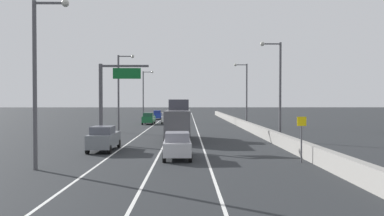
% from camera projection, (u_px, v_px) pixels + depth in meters
% --- Properties ---
extents(ground_plane, '(320.00, 320.00, 0.00)m').
position_uv_depth(ground_plane, '(187.00, 122.00, 68.14)').
color(ground_plane, '#26282B').
extents(lane_stripe_left, '(0.16, 130.00, 0.00)m').
position_uv_depth(lane_stripe_left, '(153.00, 125.00, 59.07)').
color(lane_stripe_left, silver).
rests_on(lane_stripe_left, ground_plane).
extents(lane_stripe_center, '(0.16, 130.00, 0.00)m').
position_uv_depth(lane_stripe_center, '(174.00, 125.00, 59.11)').
color(lane_stripe_center, silver).
rests_on(lane_stripe_center, ground_plane).
extents(lane_stripe_right, '(0.16, 130.00, 0.00)m').
position_uv_depth(lane_stripe_right, '(196.00, 125.00, 59.16)').
color(lane_stripe_right, silver).
rests_on(lane_stripe_right, ground_plane).
extents(jersey_barrier_right, '(0.60, 120.00, 1.10)m').
position_uv_depth(jersey_barrier_right, '(255.00, 129.00, 44.24)').
color(jersey_barrier_right, gray).
rests_on(jersey_barrier_right, ground_plane).
extents(overhead_sign_gantry, '(4.68, 0.36, 7.50)m').
position_uv_depth(overhead_sign_gantry, '(109.00, 93.00, 33.66)').
color(overhead_sign_gantry, '#47474C').
rests_on(overhead_sign_gantry, ground_plane).
extents(speed_advisory_sign, '(0.60, 0.11, 3.00)m').
position_uv_depth(speed_advisory_sign, '(302.00, 136.00, 23.36)').
color(speed_advisory_sign, '#4C4C51').
rests_on(speed_advisory_sign, ground_plane).
extents(lamp_post_right_second, '(2.14, 0.44, 9.91)m').
position_uv_depth(lamp_post_right_second, '(278.00, 84.00, 35.72)').
color(lamp_post_right_second, '#4C4C51').
rests_on(lamp_post_right_second, ground_plane).
extents(lamp_post_right_third, '(2.14, 0.44, 9.91)m').
position_uv_depth(lamp_post_right_third, '(245.00, 90.00, 56.36)').
color(lamp_post_right_third, '#4C4C51').
rests_on(lamp_post_right_third, ground_plane).
extents(lamp_post_left_near, '(2.14, 0.44, 9.91)m').
position_uv_depth(lamp_post_left_near, '(39.00, 72.00, 20.84)').
color(lamp_post_left_near, '#4C4C51').
rests_on(lamp_post_left_near, ground_plane).
extents(lamp_post_left_mid, '(2.14, 0.44, 9.91)m').
position_uv_depth(lamp_post_left_mid, '(120.00, 88.00, 45.62)').
color(lamp_post_left_mid, '#4C4C51').
rests_on(lamp_post_left_mid, ground_plane).
extents(lamp_post_left_far, '(2.14, 0.44, 9.91)m').
position_uv_depth(lamp_post_left_far, '(145.00, 92.00, 70.39)').
color(lamp_post_left_far, '#4C4C51').
rests_on(lamp_post_left_far, ground_plane).
extents(car_white_0, '(2.06, 4.53, 1.93)m').
position_uv_depth(car_white_0, '(167.00, 118.00, 64.47)').
color(car_white_0, white).
rests_on(car_white_0, ground_plane).
extents(car_silver_1, '(2.04, 4.70, 1.85)m').
position_uv_depth(car_silver_1, '(177.00, 145.00, 25.27)').
color(car_silver_1, '#B7B7BC').
rests_on(car_silver_1, ground_plane).
extents(car_green_2, '(1.98, 4.50, 1.99)m').
position_uv_depth(car_green_2, '(149.00, 118.00, 62.15)').
color(car_green_2, '#196033').
rests_on(car_green_2, ground_plane).
extents(car_yellow_3, '(1.87, 4.72, 2.08)m').
position_uv_depth(car_yellow_3, '(174.00, 113.00, 91.97)').
color(car_yellow_3, gold).
rests_on(car_yellow_3, ground_plane).
extents(car_gray_4, '(1.93, 4.76, 2.01)m').
position_uv_depth(car_gray_4, '(104.00, 138.00, 29.01)').
color(car_gray_4, slate).
rests_on(car_gray_4, ground_plane).
extents(car_blue_5, '(1.87, 4.61, 1.98)m').
position_uv_depth(car_blue_5, '(157.00, 115.00, 78.26)').
color(car_blue_5, '#1E389E').
rests_on(car_blue_5, ground_plane).
extents(box_truck, '(2.51, 8.77, 4.18)m').
position_uv_depth(box_truck, '(178.00, 122.00, 36.93)').
color(box_truck, '#4C4C51').
rests_on(box_truck, ground_plane).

